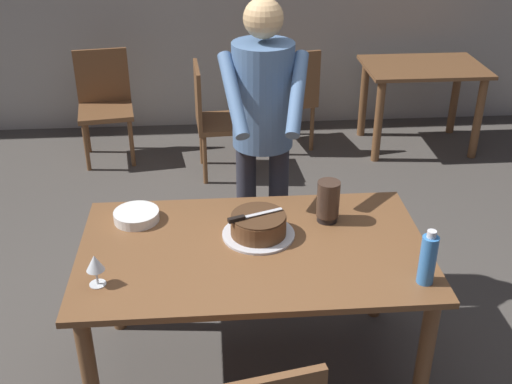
# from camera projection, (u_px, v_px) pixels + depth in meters

# --- Properties ---
(ground_plane) EXTENTS (14.00, 14.00, 0.00)m
(ground_plane) POSITION_uv_depth(u_px,v_px,m) (254.00, 370.00, 3.23)
(ground_plane) COLOR #4C4742
(main_dining_table) EXTENTS (1.59, 0.94, 0.75)m
(main_dining_table) POSITION_uv_depth(u_px,v_px,m) (254.00, 266.00, 2.92)
(main_dining_table) COLOR brown
(main_dining_table) RESTS_ON ground_plane
(cake_on_platter) EXTENTS (0.34, 0.34, 0.11)m
(cake_on_platter) POSITION_uv_depth(u_px,v_px,m) (258.00, 226.00, 2.94)
(cake_on_platter) COLOR silver
(cake_on_platter) RESTS_ON main_dining_table
(cake_knife) EXTENTS (0.26, 0.11, 0.02)m
(cake_knife) POSITION_uv_depth(u_px,v_px,m) (244.00, 217.00, 2.88)
(cake_knife) COLOR silver
(cake_knife) RESTS_ON cake_on_platter
(plate_stack) EXTENTS (0.22, 0.22, 0.05)m
(plate_stack) POSITION_uv_depth(u_px,v_px,m) (137.00, 216.00, 3.07)
(plate_stack) COLOR white
(plate_stack) RESTS_ON main_dining_table
(wine_glass_near) EXTENTS (0.08, 0.08, 0.14)m
(wine_glass_near) POSITION_uv_depth(u_px,v_px,m) (95.00, 264.00, 2.58)
(wine_glass_near) COLOR silver
(wine_glass_near) RESTS_ON main_dining_table
(water_bottle) EXTENTS (0.07, 0.07, 0.25)m
(water_bottle) POSITION_uv_depth(u_px,v_px,m) (428.00, 259.00, 2.59)
(water_bottle) COLOR #387AC6
(water_bottle) RESTS_ON main_dining_table
(hurricane_lamp) EXTENTS (0.11, 0.11, 0.21)m
(hurricane_lamp) POSITION_uv_depth(u_px,v_px,m) (328.00, 201.00, 3.03)
(hurricane_lamp) COLOR black
(hurricane_lamp) RESTS_ON main_dining_table
(person_cutting_cake) EXTENTS (0.47, 0.56, 1.72)m
(person_cutting_cake) POSITION_uv_depth(u_px,v_px,m) (263.00, 123.00, 3.32)
(person_cutting_cake) COLOR #2D2D38
(person_cutting_cake) RESTS_ON ground_plane
(background_table) EXTENTS (1.00, 0.70, 0.74)m
(background_table) POSITION_uv_depth(u_px,v_px,m) (422.00, 84.00, 5.41)
(background_table) COLOR brown
(background_table) RESTS_ON ground_plane
(background_chair_0) EXTENTS (0.50, 0.50, 0.90)m
(background_chair_0) POSITION_uv_depth(u_px,v_px,m) (105.00, 101.00, 5.27)
(background_chair_0) COLOR brown
(background_chair_0) RESTS_ON ground_plane
(background_chair_1) EXTENTS (0.47, 0.47, 0.90)m
(background_chair_1) POSITION_uv_depth(u_px,v_px,m) (215.00, 116.00, 4.98)
(background_chair_1) COLOR brown
(background_chair_1) RESTS_ON ground_plane
(background_chair_2) EXTENTS (0.52, 0.52, 0.90)m
(background_chair_2) POSITION_uv_depth(u_px,v_px,m) (289.00, 95.00, 5.41)
(background_chair_2) COLOR brown
(background_chair_2) RESTS_ON ground_plane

